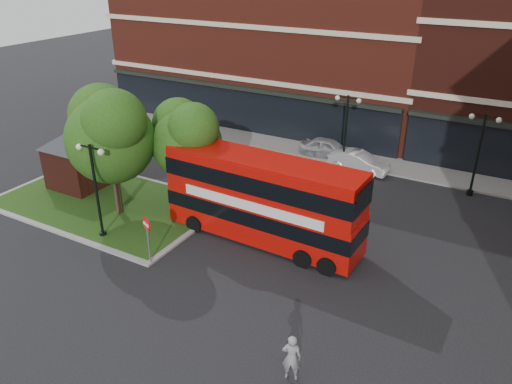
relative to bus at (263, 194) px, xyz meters
The scene contains 15 objects.
ground 5.01m from the bus, 112.47° to the right, with size 120.00×120.00×0.00m, color black.
pavement_far 12.85m from the bus, 97.54° to the left, with size 44.00×3.00×0.12m, color slate.
terrace_far_left 22.66m from the bus, 115.76° to the left, with size 26.00×12.00×14.00m, color maroon.
traffic_island 10.01m from the bus, behind, with size 12.60×7.60×0.15m.
kiosk 12.66m from the bus, behind, with size 6.51×6.51×3.60m.
tree_island_west 8.68m from the bus, behind, with size 5.40×4.71×7.21m.
tree_island_east 5.61m from the bus, 168.51° to the left, with size 4.46×3.90×6.29m.
lamp_island 8.11m from the bus, 152.03° to the right, with size 1.72×0.36×5.00m.
lamp_far_left 10.51m from the bus, 88.11° to the left, with size 1.72×0.36×5.00m.
lamp_far_right 13.42m from the bus, 51.52° to the left, with size 1.72×0.36×5.00m.
bus is the anchor object (origin of this frame).
woman 9.28m from the bus, 55.17° to the right, with size 0.66×0.43×1.81m, color gray.
car_silver 12.21m from the bus, 96.20° to the left, with size 1.62×4.03×1.37m, color #AFB1B7.
car_white 10.94m from the bus, 82.83° to the left, with size 1.39×3.99×1.32m, color silver.
no_entry_sign 5.72m from the bus, 127.52° to the right, with size 0.64×0.32×2.45m.
Camera 1 is at (12.00, -15.02, 13.11)m, focal length 35.00 mm.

